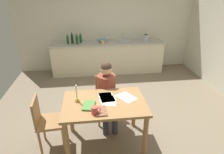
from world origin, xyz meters
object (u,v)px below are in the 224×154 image
object	(u,v)px
wine_glass_near_sink	(109,37)
chair_side_empty	(47,121)
chair_at_table	(106,97)
coffee_mug	(95,110)
book_cookery	(101,111)
bottle_vinegar	(72,39)
person_seated	(107,91)
bottle_sauce	(81,39)
mixing_bowl	(102,40)
teacup_on_counter	(103,42)
dining_table	(104,109)
bottle_oil	(68,40)
book_magazine	(89,106)
sink_unit	(124,41)
stovetop_kettle	(146,38)
wine_glass_back_left	(102,37)
wine_glass_by_kettle	(106,37)
bottle_wine_red	(77,40)
candlestick	(77,97)
wine_glass_back_right	(99,38)

from	to	relation	value
wine_glass_near_sink	chair_side_empty	bearing A→B (deg)	-112.94
chair_at_table	coffee_mug	xyz separation A→B (m)	(-0.23, -0.92, 0.36)
book_cookery	bottle_vinegar	bearing A→B (deg)	97.71
chair_at_table	coffee_mug	distance (m)	1.01
person_seated	bottle_sauce	xyz separation A→B (m)	(-0.50, 2.48, 0.33)
mixing_bowl	chair_side_empty	bearing A→B (deg)	-109.93
chair_at_table	teacup_on_counter	world-z (taller)	teacup_on_counter
chair_at_table	bottle_vinegar	bearing A→B (deg)	107.76
teacup_on_counter	bottle_vinegar	bearing A→B (deg)	169.13
dining_table	bottle_oil	size ratio (longest dim) A/B	4.67
book_magazine	mixing_bowl	distance (m)	3.06
sink_unit	mixing_bowl	size ratio (longest dim) A/B	1.49
stovetop_kettle	wine_glass_back_left	size ratio (longest dim) A/B	1.43
person_seated	chair_side_empty	bearing A→B (deg)	-153.49
bottle_vinegar	teacup_on_counter	xyz separation A→B (m)	(0.83, -0.16, -0.08)
chair_side_empty	wine_glass_near_sink	world-z (taller)	wine_glass_near_sink
wine_glass_near_sink	wine_glass_by_kettle	bearing A→B (deg)	180.00
person_seated	bottle_wine_red	bearing A→B (deg)	104.38
sink_unit	bottle_wine_red	distance (m)	1.33
sink_unit	bottle_sauce	size ratio (longest dim) A/B	1.37
wine_glass_near_sink	teacup_on_counter	distance (m)	0.38
bottle_oil	stovetop_kettle	size ratio (longest dim) A/B	1.19
candlestick	wine_glass_back_right	distance (m)	3.03
chair_side_empty	book_cookery	xyz separation A→B (m)	(0.81, -0.25, 0.28)
chair_at_table	wine_glass_near_sink	bearing A→B (deg)	82.28
person_seated	dining_table	bearing A→B (deg)	-100.27
person_seated	book_magazine	bearing A→B (deg)	-118.77
dining_table	wine_glass_back_left	world-z (taller)	wine_glass_back_left
bottle_wine_red	teacup_on_counter	size ratio (longest dim) A/B	2.38
coffee_mug	candlestick	distance (m)	0.42
dining_table	book_magazine	size ratio (longest dim) A/B	4.96
dining_table	sink_unit	xyz separation A→B (m)	(0.82, 2.91, 0.27)
stovetop_kettle	wine_glass_back_left	bearing A→B (deg)	173.24
candlestick	wine_glass_back_left	distance (m)	3.05
chair_side_empty	candlestick	world-z (taller)	candlestick
candlestick	mixing_bowl	size ratio (longest dim) A/B	1.14
coffee_mug	wine_glass_back_left	xyz separation A→B (m)	(0.34, 3.32, 0.18)
teacup_on_counter	dining_table	bearing A→B (deg)	-94.01
person_seated	stovetop_kettle	size ratio (longest dim) A/B	5.43
chair_at_table	bottle_sauce	bearing A→B (deg)	102.02
wine_glass_back_right	wine_glass_by_kettle	bearing A→B (deg)	0.00
person_seated	bottle_vinegar	bearing A→B (deg)	106.89
dining_table	bottle_vinegar	bearing A→B (deg)	102.42
book_cookery	wine_glass_back_left	bearing A→B (deg)	82.92
wine_glass_back_left	chair_at_table	bearing A→B (deg)	-92.46
coffee_mug	wine_glass_near_sink	xyz separation A→B (m)	(0.56, 3.32, 0.18)
bottle_oil	bottle_sauce	xyz separation A→B (m)	(0.35, 0.12, 0.00)
dining_table	bottle_wine_red	world-z (taller)	bottle_wine_red
chair_side_empty	wine_glass_back_left	bearing A→B (deg)	70.72
bottle_sauce	wine_glass_by_kettle	bearing A→B (deg)	5.75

